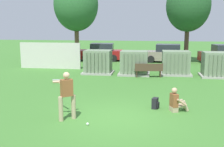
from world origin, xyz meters
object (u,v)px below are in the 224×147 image
Objects in this scene: sports_ball at (88,124)px; parked_car_right_of_center at (224,54)px; parked_car_leftmost at (101,53)px; backpack at (155,103)px; transformer_east at (217,65)px; parked_car_left_of_center at (167,54)px; transformer_mid_west at (134,63)px; transformer_west at (98,62)px; park_bench at (149,69)px; transformer_mid_east at (176,63)px; seated_spectator at (176,102)px; batter at (66,93)px.

parked_car_right_of_center reaches higher than sports_ball.
parked_car_leftmost is at bearing 99.10° from sports_ball.
sports_ball is 3.20m from backpack.
transformer_east reaches higher than backpack.
transformer_east is 0.48× the size of parked_car_left_of_center.
parked_car_left_of_center is at bearing -2.36° from parked_car_leftmost.
transformer_mid_west is 7.62m from backpack.
parked_car_leftmost is 11.16m from parked_car_right_of_center.
transformer_east is (7.90, -0.15, 0.00)m from transformer_west.
parked_car_right_of_center is at bearing 66.83° from backpack.
backpack is (-4.02, -7.45, -0.57)m from transformer_east.
park_bench is at bearing -15.52° from transformer_west.
transformer_mid_east is at bearing 170.11° from transformer_east.
transformer_mid_west is 23.33× the size of sports_ball.
transformer_mid_west reaches higher than park_bench.
transformer_west and transformer_mid_west have the same top height.
sports_ball is 0.09× the size of seated_spectator.
transformer_mid_west is 7.21m from parked_car_left_of_center.
parked_car_leftmost is at bearing 179.93° from parked_car_right_of_center.
sports_ball is at bearing -147.40° from seated_spectator.
parked_car_right_of_center is at bearing 54.02° from transformer_mid_east.
transformer_east is at bearing 52.08° from batter.
transformer_west is 9.15m from seated_spectator.
batter is 19.33× the size of sports_ball.
transformer_mid_west reaches higher than sports_ball.
parked_car_left_of_center is (0.33, 14.48, 0.38)m from seated_spectator.
parked_car_leftmost is (-4.60, 7.86, 0.22)m from park_bench.
park_bench is 0.43× the size of parked_car_leftmost.
parked_car_right_of_center is at bearing 60.05° from batter.
sports_ball is (-0.93, -9.70, -0.74)m from transformer_mid_west.
parked_car_right_of_center is at bearing 63.07° from sports_ball.
park_bench is at bearing 77.75° from sports_ball.
park_bench is 4.18× the size of backpack.
parked_car_right_of_center is (11.16, -0.01, 0.00)m from parked_car_leftmost.
transformer_mid_east is at bearing 35.55° from park_bench.
transformer_east is at bearing 10.70° from park_bench.
transformer_east reaches higher than park_bench.
transformer_west is 3.65m from park_bench.
parked_car_right_of_center is (4.77, 6.57, -0.04)m from transformer_mid_east.
parked_car_leftmost is at bearing 111.41° from seated_spectator.
transformer_east reaches higher than sports_ball.
parked_car_left_of_center is at bearing 52.89° from transformer_west.
parked_car_leftmost reaches higher than seated_spectator.
backpack is at bearing -113.17° from parked_car_right_of_center.
transformer_mid_west is 1.21× the size of batter.
parked_car_leftmost is at bearing 117.19° from transformer_mid_west.
park_bench is (1.00, -0.85, -0.25)m from transformer_mid_west.
parked_car_left_of_center is (3.43, 16.46, 0.71)m from sports_ball.
batter reaches higher than park_bench.
transformer_mid_east is 8.18m from seated_spectator.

